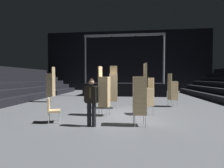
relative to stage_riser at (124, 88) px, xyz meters
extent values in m
cube|color=#515459|center=(0.00, -8.98, -0.72)|extent=(22.00, 30.00, 0.10)
cube|color=black|center=(0.00, 6.02, 3.33)|extent=(22.00, 0.30, 8.00)
cube|color=black|center=(0.00, 0.03, -0.08)|extent=(7.65, 3.13, 1.18)
cylinder|color=#9EA0A8|center=(-3.57, -1.29, 2.72)|extent=(0.16, 0.16, 4.41)
cylinder|color=#9EA0A8|center=(3.57, -1.29, 2.72)|extent=(0.16, 0.16, 4.41)
cube|color=#9EA0A8|center=(0.00, -1.29, 4.92)|extent=(7.35, 0.20, 0.20)
cylinder|color=black|center=(-3.32, -1.29, 4.70)|extent=(0.18, 0.18, 0.22)
cylinder|color=black|center=(-1.11, -1.29, 4.70)|extent=(0.18, 0.18, 0.22)
cylinder|color=black|center=(1.11, -1.29, 4.70)|extent=(0.18, 0.18, 0.22)
cylinder|color=black|center=(3.32, -1.29, 4.70)|extent=(0.18, 0.18, 0.22)
cylinder|color=black|center=(-0.66, -10.85, -0.25)|extent=(0.15, 0.15, 0.83)
cylinder|color=black|center=(-0.83, -10.82, -0.25)|extent=(0.15, 0.15, 0.83)
cube|color=silver|center=(-0.75, -10.89, 0.46)|extent=(0.19, 0.13, 0.59)
cube|color=black|center=(-0.74, -10.83, 0.46)|extent=(0.43, 0.29, 0.59)
cube|color=brown|center=(-0.76, -10.95, 0.53)|extent=(0.06, 0.02, 0.38)
cylinder|color=black|center=(-0.51, -10.87, 0.47)|extent=(0.11, 0.11, 0.54)
cylinder|color=black|center=(-0.98, -10.80, 0.47)|extent=(0.11, 0.11, 0.54)
sphere|color=tan|center=(-0.74, -10.83, 0.89)|extent=(0.19, 0.19, 0.19)
sphere|color=black|center=(-0.74, -10.83, 0.94)|extent=(0.16, 0.16, 0.16)
cylinder|color=#B2B5BA|center=(-0.13, -7.48, -0.47)|extent=(0.02, 0.02, 0.40)
cylinder|color=#B2B5BA|center=(-0.51, -7.51, -0.47)|extent=(0.02, 0.02, 0.40)
cylinder|color=#B2B5BA|center=(-0.15, -7.10, -0.47)|extent=(0.02, 0.02, 0.40)
cylinder|color=#B2B5BA|center=(-0.53, -7.13, -0.47)|extent=(0.02, 0.02, 0.40)
cube|color=tan|center=(-0.33, -7.31, -0.22)|extent=(0.47, 0.47, 0.08)
cube|color=tan|center=(-0.33, -7.31, -0.14)|extent=(0.47, 0.47, 0.08)
cube|color=tan|center=(-0.33, -7.31, -0.05)|extent=(0.47, 0.47, 0.08)
cube|color=tan|center=(-0.33, -7.31, 0.03)|extent=(0.47, 0.47, 0.08)
cube|color=tan|center=(-0.33, -7.31, 0.12)|extent=(0.47, 0.47, 0.08)
cube|color=tan|center=(-0.33, -7.31, 0.20)|extent=(0.47, 0.47, 0.08)
cube|color=tan|center=(-0.33, -7.31, 0.29)|extent=(0.47, 0.47, 0.08)
cube|color=tan|center=(-0.33, -7.31, 0.37)|extent=(0.47, 0.47, 0.08)
cube|color=tan|center=(-0.33, -7.31, 0.46)|extent=(0.47, 0.47, 0.08)
cube|color=tan|center=(-0.33, -7.31, 0.54)|extent=(0.47, 0.47, 0.08)
cube|color=tan|center=(-0.33, -7.31, 0.63)|extent=(0.47, 0.47, 0.08)
cube|color=tan|center=(-0.33, -7.31, 0.71)|extent=(0.47, 0.47, 0.08)
cube|color=tan|center=(-0.33, -7.31, 0.80)|extent=(0.47, 0.47, 0.08)
cube|color=tan|center=(-0.33, -7.31, 0.88)|extent=(0.47, 0.47, 0.08)
cube|color=tan|center=(-0.33, -7.31, 0.97)|extent=(0.47, 0.47, 0.08)
cube|color=tan|center=(-0.33, -7.31, 1.05)|extent=(0.47, 0.47, 0.08)
cube|color=tan|center=(-0.33, -7.31, 1.14)|extent=(0.47, 0.47, 0.08)
cube|color=tan|center=(-0.33, -7.31, 1.22)|extent=(0.47, 0.47, 0.08)
cube|color=tan|center=(-0.34, -7.11, 1.49)|extent=(0.41, 0.08, 0.46)
cylinder|color=#B2B5BA|center=(3.24, -6.14, -0.47)|extent=(0.02, 0.02, 0.40)
cylinder|color=#B2B5BA|center=(3.34, -6.50, -0.47)|extent=(0.02, 0.02, 0.40)
cylinder|color=#B2B5BA|center=(2.87, -6.24, -0.47)|extent=(0.02, 0.02, 0.40)
cylinder|color=#B2B5BA|center=(2.98, -6.61, -0.47)|extent=(0.02, 0.02, 0.40)
cube|color=tan|center=(3.11, -6.37, -0.22)|extent=(0.54, 0.54, 0.08)
cube|color=tan|center=(3.11, -6.37, -0.14)|extent=(0.54, 0.54, 0.08)
cube|color=tan|center=(3.11, -6.37, -0.05)|extent=(0.54, 0.54, 0.08)
cube|color=tan|center=(3.11, -6.37, 0.03)|extent=(0.54, 0.54, 0.08)
cube|color=tan|center=(3.11, -6.37, 0.12)|extent=(0.54, 0.54, 0.08)
cube|color=tan|center=(3.11, -6.37, 0.20)|extent=(0.54, 0.54, 0.08)
cube|color=tan|center=(3.11, -6.37, 0.29)|extent=(0.54, 0.54, 0.08)
cube|color=tan|center=(3.11, -6.37, 0.37)|extent=(0.54, 0.54, 0.08)
cube|color=tan|center=(3.11, -6.37, 0.46)|extent=(0.54, 0.54, 0.08)
cube|color=tan|center=(3.11, -6.37, 0.54)|extent=(0.54, 0.54, 0.08)
cube|color=tan|center=(3.11, -6.37, 0.63)|extent=(0.54, 0.54, 0.08)
cube|color=tan|center=(3.11, -6.37, 0.71)|extent=(0.54, 0.54, 0.08)
cube|color=tan|center=(3.11, -6.37, 0.80)|extent=(0.54, 0.54, 0.08)
cube|color=tan|center=(2.92, -6.42, 1.07)|extent=(0.16, 0.40, 0.46)
cylinder|color=#B2B5BA|center=(1.33, -8.97, -0.47)|extent=(0.02, 0.02, 0.40)
cylinder|color=#B2B5BA|center=(1.14, -8.65, -0.47)|extent=(0.02, 0.02, 0.40)
cylinder|color=#B2B5BA|center=(1.66, -8.77, -0.47)|extent=(0.02, 0.02, 0.40)
cylinder|color=#B2B5BA|center=(1.46, -8.45, -0.47)|extent=(0.02, 0.02, 0.40)
cube|color=tan|center=(1.40, -8.71, -0.22)|extent=(0.60, 0.60, 0.08)
cube|color=tan|center=(1.40, -8.71, -0.14)|extent=(0.60, 0.60, 0.08)
cube|color=tan|center=(1.40, -8.71, -0.05)|extent=(0.60, 0.60, 0.08)
cube|color=tan|center=(1.40, -8.71, 0.03)|extent=(0.60, 0.60, 0.08)
cube|color=tan|center=(1.40, -8.71, 0.12)|extent=(0.60, 0.60, 0.08)
cube|color=tan|center=(1.40, -8.71, 0.20)|extent=(0.60, 0.60, 0.08)
cube|color=tan|center=(1.40, -8.71, 0.29)|extent=(0.60, 0.60, 0.08)
cube|color=tan|center=(1.40, -8.71, 0.37)|extent=(0.60, 0.60, 0.08)
cube|color=tan|center=(1.40, -8.71, 0.46)|extent=(0.60, 0.60, 0.08)
cube|color=tan|center=(1.40, -8.71, 0.54)|extent=(0.60, 0.60, 0.08)
cube|color=tan|center=(1.56, -8.61, 0.81)|extent=(0.25, 0.37, 0.46)
cylinder|color=#B2B5BA|center=(0.77, -10.75, -0.47)|extent=(0.02, 0.02, 0.40)
cylinder|color=#B2B5BA|center=(0.72, -10.37, -0.47)|extent=(0.02, 0.02, 0.40)
cylinder|color=#B2B5BA|center=(1.14, -10.71, -0.47)|extent=(0.02, 0.02, 0.40)
cylinder|color=#B2B5BA|center=(1.10, -10.33, -0.47)|extent=(0.02, 0.02, 0.40)
cube|color=tan|center=(0.93, -10.54, -0.22)|extent=(0.49, 0.49, 0.08)
cube|color=tan|center=(0.93, -10.54, -0.14)|extent=(0.49, 0.49, 0.08)
cube|color=tan|center=(0.93, -10.54, -0.05)|extent=(0.49, 0.49, 0.08)
cube|color=tan|center=(0.93, -10.54, 0.03)|extent=(0.49, 0.49, 0.08)
cube|color=tan|center=(0.93, -10.54, 0.12)|extent=(0.49, 0.49, 0.08)
cube|color=tan|center=(0.93, -10.54, 0.20)|extent=(0.49, 0.49, 0.08)
cube|color=tan|center=(0.93, -10.54, 0.29)|extent=(0.49, 0.49, 0.08)
cube|color=tan|center=(0.93, -10.54, 0.37)|extent=(0.49, 0.49, 0.08)
cube|color=tan|center=(0.93, -10.54, 0.46)|extent=(0.49, 0.49, 0.08)
cube|color=tan|center=(0.93, -10.54, 0.54)|extent=(0.49, 0.49, 0.08)
cube|color=tan|center=(0.93, -10.54, 0.63)|extent=(0.49, 0.49, 0.08)
cube|color=tan|center=(0.93, -10.54, 0.71)|extent=(0.49, 0.49, 0.08)
cube|color=tan|center=(0.93, -10.54, 0.80)|extent=(0.49, 0.49, 0.08)
cube|color=tan|center=(0.93, -10.54, 0.88)|extent=(0.49, 0.49, 0.08)
cube|color=tan|center=(0.93, -10.54, 0.97)|extent=(0.49, 0.49, 0.08)
cube|color=tan|center=(0.93, -10.54, 1.05)|extent=(0.49, 0.49, 0.08)
cube|color=tan|center=(1.13, -10.52, 1.32)|extent=(0.09, 0.41, 0.46)
cylinder|color=#B2B5BA|center=(-5.15, -5.58, -0.47)|extent=(0.02, 0.02, 0.40)
cylinder|color=#B2B5BA|center=(-5.15, -5.20, -0.47)|extent=(0.02, 0.02, 0.40)
cylinder|color=#B2B5BA|center=(-4.77, -5.59, -0.47)|extent=(0.02, 0.02, 0.40)
cylinder|color=#B2B5BA|center=(-4.77, -5.21, -0.47)|extent=(0.02, 0.02, 0.40)
cube|color=tan|center=(-4.96, -5.39, -0.22)|extent=(0.45, 0.45, 0.08)
cube|color=tan|center=(-4.96, -5.39, -0.14)|extent=(0.45, 0.45, 0.08)
cube|color=tan|center=(-4.96, -5.39, -0.05)|extent=(0.45, 0.45, 0.08)
cube|color=tan|center=(-4.96, -5.39, 0.03)|extent=(0.45, 0.45, 0.08)
cube|color=tan|center=(-4.96, -5.39, 0.12)|extent=(0.45, 0.45, 0.08)
cube|color=tan|center=(-4.96, -5.39, 0.20)|extent=(0.45, 0.45, 0.08)
cube|color=tan|center=(-4.96, -5.39, 0.29)|extent=(0.45, 0.45, 0.08)
cube|color=tan|center=(-4.96, -5.39, 0.37)|extent=(0.45, 0.45, 0.08)
cube|color=tan|center=(-4.96, -5.39, 0.46)|extent=(0.45, 0.45, 0.08)
cube|color=tan|center=(-4.96, -5.39, 0.54)|extent=(0.45, 0.45, 0.08)
cube|color=tan|center=(-4.96, -5.39, 0.63)|extent=(0.45, 0.45, 0.08)
cube|color=tan|center=(-4.96, -5.39, 0.71)|extent=(0.45, 0.45, 0.08)
cube|color=tan|center=(-4.96, -5.39, 0.80)|extent=(0.45, 0.45, 0.08)
cube|color=tan|center=(-4.96, -5.39, 0.88)|extent=(0.45, 0.45, 0.08)
cube|color=tan|center=(-4.96, -5.39, 0.97)|extent=(0.45, 0.45, 0.08)
cube|color=tan|center=(-4.96, -5.39, 1.05)|extent=(0.45, 0.45, 0.08)
cube|color=tan|center=(-4.96, -5.39, 1.14)|extent=(0.45, 0.45, 0.08)
cube|color=tan|center=(-4.96, -5.39, 1.22)|extent=(0.45, 0.45, 0.08)
cube|color=tan|center=(-4.96, -5.39, 1.31)|extent=(0.45, 0.45, 0.08)
cube|color=tan|center=(-4.77, -5.40, 1.58)|extent=(0.06, 0.41, 0.46)
cylinder|color=#B2B5BA|center=(-0.34, -8.97, -0.47)|extent=(0.02, 0.02, 0.40)
cylinder|color=#B2B5BA|center=(-0.40, -9.34, -0.47)|extent=(0.02, 0.02, 0.40)
cylinder|color=#B2B5BA|center=(-0.71, -8.90, -0.47)|extent=(0.02, 0.02, 0.40)
cylinder|color=#B2B5BA|center=(-0.78, -9.28, -0.47)|extent=(0.02, 0.02, 0.40)
cube|color=tan|center=(-0.56, -9.12, -0.22)|extent=(0.51, 0.51, 0.08)
cube|color=tan|center=(-0.56, -9.12, -0.14)|extent=(0.51, 0.51, 0.08)
cube|color=tan|center=(-0.56, -9.12, -0.05)|extent=(0.51, 0.51, 0.08)
cube|color=tan|center=(-0.56, -9.12, 0.03)|extent=(0.51, 0.51, 0.08)
cube|color=tan|center=(-0.56, -9.12, 0.12)|extent=(0.51, 0.51, 0.08)
cube|color=tan|center=(-0.56, -9.12, 0.20)|extent=(0.51, 0.51, 0.08)
cube|color=tan|center=(-0.56, -9.12, 0.29)|extent=(0.51, 0.51, 0.08)
cube|color=tan|center=(-0.56, -9.12, 0.37)|extent=(0.51, 0.51, 0.08)
cube|color=tan|center=(-0.56, -9.12, 0.46)|extent=(0.51, 0.51, 0.08)
cube|color=tan|center=(-0.56, -9.12, 0.54)|extent=(0.51, 0.51, 0.08)
cube|color=tan|center=(-0.56, -9.12, 0.63)|extent=(0.51, 0.51, 0.08)
cube|color=tan|center=(-0.56, -9.12, 0.71)|extent=(0.51, 0.51, 0.08)
cube|color=tan|center=(-0.56, -9.12, 0.80)|extent=(0.51, 0.51, 0.08)
cube|color=tan|center=(-0.56, -9.12, 0.88)|extent=(0.51, 0.51, 0.08)
cube|color=tan|center=(-0.56, -9.12, 0.97)|extent=(0.51, 0.51, 0.08)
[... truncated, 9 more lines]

